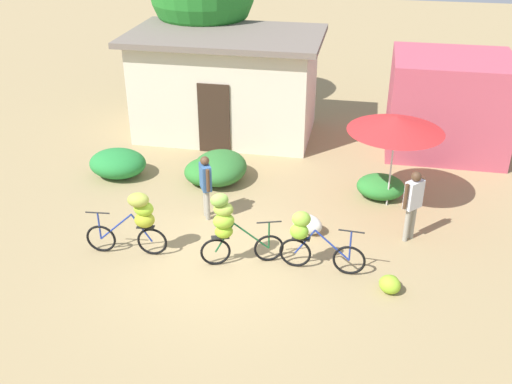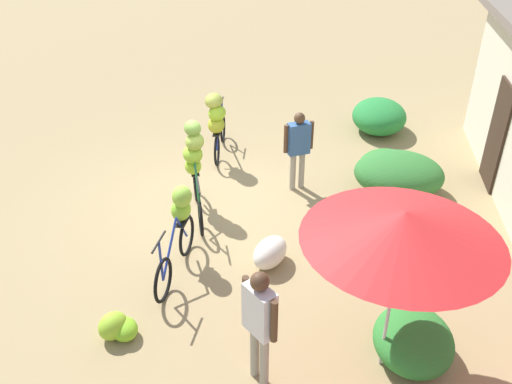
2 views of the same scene
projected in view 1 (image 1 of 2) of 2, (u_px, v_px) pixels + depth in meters
The scene contains 15 objects.
ground_plane at pixel (224, 257), 12.27m from camera, with size 60.00×60.00×0.00m, color #9D865B.
building_low at pixel (226, 84), 17.54m from camera, with size 5.57×3.48×3.03m.
shop_pink at pixel (448, 104), 16.55m from camera, with size 3.20×2.80×2.68m, color #BA4A5C.
hedge_bush_front_left at pixel (118, 163), 15.44m from camera, with size 1.49×1.21×0.72m, color #268037.
hedge_bush_front_right at pixel (206, 172), 15.11m from camera, with size 1.10×1.09×0.62m, color #2E7A2E.
hedge_bush_mid at pixel (220, 168), 15.19m from camera, with size 1.37×1.65×0.74m, color #307330.
hedge_bush_by_door at pixel (381, 187), 14.45m from camera, with size 1.16×0.99×0.56m, color #2C7E31.
market_umbrella at pixel (396, 124), 13.24m from camera, with size 2.18×2.18×2.26m.
bicycle_leftmost at pixel (138, 217), 11.97m from camera, with size 1.71×0.46×1.46m.
bicycle_near_pile at pixel (228, 224), 11.63m from camera, with size 1.63×0.66×1.62m.
bicycle_center_loaded at pixel (309, 237), 11.59m from camera, with size 1.73×0.37×1.27m.
banana_pile_on_ground at pixel (390, 284), 11.22m from camera, with size 0.53×0.64×0.36m.
produce_sack at pixel (307, 224), 13.03m from camera, with size 0.70×0.44×0.44m, color silver.
person_vendor at pixel (413, 199), 12.42m from camera, with size 0.42×0.44×1.63m.
person_bystander at pixel (206, 181), 13.27m from camera, with size 0.36×0.52×1.54m.
Camera 1 is at (2.58, -9.87, 6.99)m, focal length 41.63 mm.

